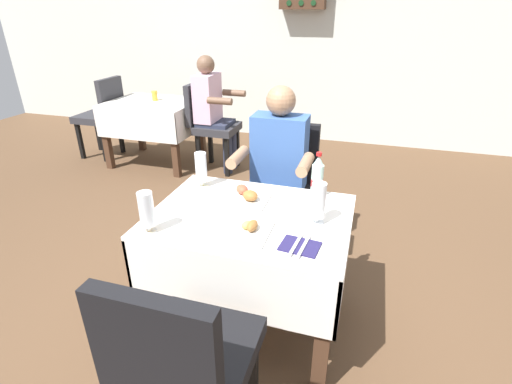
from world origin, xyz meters
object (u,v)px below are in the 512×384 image
object	(u,v)px
beer_glass_right	(147,212)
background_chair_left	(102,113)
chair_near_camera_side	(185,360)
plate_far_diner	(247,196)
napkin_cutlery_set	(300,246)
background_table_tumbler	(155,96)
beer_glass_left	(201,170)
background_chair_right	(209,122)
cola_bottle_primary	(317,178)
main_dining_table	(251,244)
beer_glass_middle	(318,202)
plate_near_camera	(245,230)
chair_far_diner_seat	(284,186)
seated_diner_far	(277,170)
background_dining_table	(154,117)
background_patron	(213,108)

from	to	relation	value
beer_glass_right	background_chair_left	distance (m)	3.32
chair_near_camera_side	plate_far_diner	world-z (taller)	chair_near_camera_side
napkin_cutlery_set	background_table_tumbler	world-z (taller)	background_table_tumbler
beer_glass_left	beer_glass_right	world-z (taller)	beer_glass_left
background_chair_right	background_table_tumbler	world-z (taller)	background_chair_right
beer_glass_right	cola_bottle_primary	world-z (taller)	cola_bottle_primary
chair_near_camera_side	plate_far_diner	size ratio (longest dim) A/B	4.05
main_dining_table	beer_glass_middle	size ratio (longest dim) A/B	4.72
beer_glass_middle	beer_glass_right	distance (m)	0.81
plate_near_camera	beer_glass_right	xyz separation A→B (m)	(-0.44, -0.13, 0.09)
main_dining_table	chair_near_camera_side	world-z (taller)	chair_near_camera_side
beer_glass_left	background_chair_right	size ratio (longest dim) A/B	0.22
chair_far_diner_seat	seated_diner_far	bearing A→B (deg)	-102.94
background_dining_table	background_table_tumbler	bearing A→B (deg)	79.31
beer_glass_right	plate_far_diner	bearing A→B (deg)	53.54
main_dining_table	plate_far_diner	world-z (taller)	plate_far_diner
main_dining_table	beer_glass_right	distance (m)	0.58
cola_bottle_primary	background_chair_right	size ratio (longest dim) A/B	0.27
plate_near_camera	beer_glass_right	distance (m)	0.46
plate_near_camera	background_patron	distance (m)	2.63
main_dining_table	background_patron	size ratio (longest dim) A/B	0.80
plate_far_diner	beer_glass_right	xyz separation A→B (m)	(-0.34, -0.45, 0.08)
background_chair_right	background_table_tumbler	xyz separation A→B (m)	(-0.69, 0.06, 0.24)
cola_bottle_primary	background_patron	world-z (taller)	background_patron
beer_glass_right	background_patron	distance (m)	2.59
chair_near_camera_side	seated_diner_far	world-z (taller)	seated_diner_far
beer_glass_left	background_patron	world-z (taller)	background_patron
seated_diner_far	main_dining_table	bearing A→B (deg)	-87.85
chair_far_diner_seat	background_dining_table	world-z (taller)	chair_far_diner_seat
main_dining_table	chair_near_camera_side	distance (m)	0.78
seated_diner_far	background_chair_left	size ratio (longest dim) A/B	1.30
napkin_cutlery_set	background_dining_table	xyz separation A→B (m)	(-2.18, 2.41, -0.19)
beer_glass_left	plate_near_camera	bearing A→B (deg)	-45.35
chair_far_diner_seat	napkin_cutlery_set	size ratio (longest dim) A/B	4.99
seated_diner_far	background_patron	distance (m)	1.88
chair_near_camera_side	seated_diner_far	size ratio (longest dim) A/B	0.77
chair_far_diner_seat	beer_glass_middle	size ratio (longest dim) A/B	4.53
beer_glass_middle	beer_glass_right	world-z (taller)	beer_glass_middle
plate_near_camera	background_patron	bearing A→B (deg)	116.20
chair_near_camera_side	seated_diner_far	bearing A→B (deg)	90.99
background_dining_table	background_chair_right	bearing A→B (deg)	0.00
background_dining_table	background_table_tumbler	distance (m)	0.24
beer_glass_left	napkin_cutlery_set	size ratio (longest dim) A/B	1.08
plate_near_camera	background_chair_right	world-z (taller)	background_chair_right
plate_far_diner	beer_glass_left	size ratio (longest dim) A/B	1.14
beer_glass_right	background_chair_right	xyz separation A→B (m)	(-0.77, 2.49, -0.29)
beer_glass_middle	beer_glass_right	size ratio (longest dim) A/B	1.05
chair_far_diner_seat	beer_glass_left	size ratio (longest dim) A/B	4.61
beer_glass_middle	seated_diner_far	bearing A→B (deg)	119.04
background_dining_table	background_patron	bearing A→B (deg)	0.00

